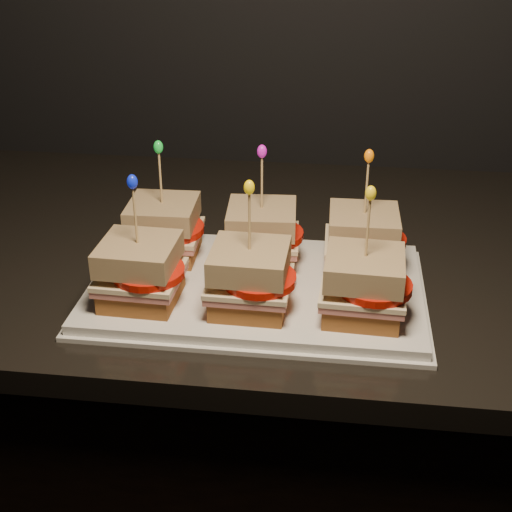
# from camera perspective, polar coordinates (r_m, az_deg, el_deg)

# --- Properties ---
(cabinet) EXTENTS (2.64, 0.64, 0.91)m
(cabinet) POSITION_cam_1_polar(r_m,az_deg,el_deg) (1.37, -11.76, -16.65)
(cabinet) COLOR black
(cabinet) RESTS_ON ground
(granite_slab) EXTENTS (2.68, 0.68, 0.03)m
(granite_slab) POSITION_cam_1_polar(r_m,az_deg,el_deg) (1.10, -14.08, 1.21)
(granite_slab) COLOR black
(granite_slab) RESTS_ON cabinet
(platter) EXTENTS (0.41, 0.25, 0.02)m
(platter) POSITION_cam_1_polar(r_m,az_deg,el_deg) (0.89, 0.00, -2.61)
(platter) COLOR white
(platter) RESTS_ON granite_slab
(platter_rim) EXTENTS (0.42, 0.27, 0.01)m
(platter_rim) POSITION_cam_1_polar(r_m,az_deg,el_deg) (0.90, 0.00, -2.94)
(platter_rim) COLOR white
(platter_rim) RESTS_ON granite_slab
(sandwich_0_bread_bot) EXTENTS (0.09, 0.09, 0.02)m
(sandwich_0_bread_bot) POSITION_cam_1_polar(r_m,az_deg,el_deg) (0.96, -7.29, 0.73)
(sandwich_0_bread_bot) COLOR brown
(sandwich_0_bread_bot) RESTS_ON platter
(sandwich_0_ham) EXTENTS (0.10, 0.09, 0.01)m
(sandwich_0_ham) POSITION_cam_1_polar(r_m,az_deg,el_deg) (0.95, -7.35, 1.58)
(sandwich_0_ham) COLOR #BA5D51
(sandwich_0_ham) RESTS_ON sandwich_0_bread_bot
(sandwich_0_cheese) EXTENTS (0.10, 0.09, 0.01)m
(sandwich_0_cheese) POSITION_cam_1_polar(r_m,az_deg,el_deg) (0.95, -7.37, 1.96)
(sandwich_0_cheese) COLOR beige
(sandwich_0_cheese) RESTS_ON sandwich_0_ham
(sandwich_0_tomato) EXTENTS (0.08, 0.08, 0.01)m
(sandwich_0_tomato) POSITION_cam_1_polar(r_m,az_deg,el_deg) (0.93, -6.77, 2.18)
(sandwich_0_tomato) COLOR red
(sandwich_0_tomato) RESTS_ON sandwich_0_cheese
(sandwich_0_bread_top) EXTENTS (0.09, 0.09, 0.03)m
(sandwich_0_bread_top) POSITION_cam_1_polar(r_m,az_deg,el_deg) (0.93, -7.47, 3.44)
(sandwich_0_bread_top) COLOR #5D330B
(sandwich_0_bread_top) RESTS_ON sandwich_0_tomato
(sandwich_0_pick) EXTENTS (0.00, 0.00, 0.09)m
(sandwich_0_pick) POSITION_cam_1_polar(r_m,az_deg,el_deg) (0.92, -7.64, 5.98)
(sandwich_0_pick) COLOR tan
(sandwich_0_pick) RESTS_ON sandwich_0_bread_top
(sandwich_0_frill) EXTENTS (0.01, 0.01, 0.02)m
(sandwich_0_frill) POSITION_cam_1_polar(r_m,az_deg,el_deg) (0.90, -7.82, 8.64)
(sandwich_0_frill) COLOR green
(sandwich_0_frill) RESTS_ON sandwich_0_pick
(sandwich_1_bread_bot) EXTENTS (0.09, 0.09, 0.02)m
(sandwich_1_bread_bot) POSITION_cam_1_polar(r_m,az_deg,el_deg) (0.93, 0.45, 0.28)
(sandwich_1_bread_bot) COLOR brown
(sandwich_1_bread_bot) RESTS_ON platter
(sandwich_1_ham) EXTENTS (0.10, 0.10, 0.01)m
(sandwich_1_ham) POSITION_cam_1_polar(r_m,az_deg,el_deg) (0.93, 0.45, 1.15)
(sandwich_1_ham) COLOR #BA5D51
(sandwich_1_ham) RESTS_ON sandwich_1_bread_bot
(sandwich_1_cheese) EXTENTS (0.10, 0.10, 0.01)m
(sandwich_1_cheese) POSITION_cam_1_polar(r_m,az_deg,el_deg) (0.92, 0.45, 1.54)
(sandwich_1_cheese) COLOR beige
(sandwich_1_cheese) RESTS_ON sandwich_1_ham
(sandwich_1_tomato) EXTENTS (0.08, 0.08, 0.01)m
(sandwich_1_tomato) POSITION_cam_1_polar(r_m,az_deg,el_deg) (0.91, 1.16, 1.75)
(sandwich_1_tomato) COLOR red
(sandwich_1_tomato) RESTS_ON sandwich_1_cheese
(sandwich_1_bread_top) EXTENTS (0.09, 0.09, 0.03)m
(sandwich_1_bread_top) POSITION_cam_1_polar(r_m,az_deg,el_deg) (0.91, 0.46, 3.05)
(sandwich_1_bread_top) COLOR #5D330B
(sandwich_1_bread_top) RESTS_ON sandwich_1_tomato
(sandwich_1_pick) EXTENTS (0.00, 0.00, 0.09)m
(sandwich_1_pick) POSITION_cam_1_polar(r_m,az_deg,el_deg) (0.89, 0.47, 5.65)
(sandwich_1_pick) COLOR tan
(sandwich_1_pick) RESTS_ON sandwich_1_bread_top
(sandwich_1_frill) EXTENTS (0.01, 0.01, 0.02)m
(sandwich_1_frill) POSITION_cam_1_polar(r_m,az_deg,el_deg) (0.88, 0.48, 8.37)
(sandwich_1_frill) COLOR #D714CA
(sandwich_1_frill) RESTS_ON sandwich_1_pick
(sandwich_2_bread_bot) EXTENTS (0.09, 0.09, 0.02)m
(sandwich_2_bread_bot) POSITION_cam_1_polar(r_m,az_deg,el_deg) (0.93, 8.41, -0.18)
(sandwich_2_bread_bot) COLOR brown
(sandwich_2_bread_bot) RESTS_ON platter
(sandwich_2_ham) EXTENTS (0.10, 0.09, 0.01)m
(sandwich_2_ham) POSITION_cam_1_polar(r_m,az_deg,el_deg) (0.92, 8.48, 0.69)
(sandwich_2_ham) COLOR #BA5D51
(sandwich_2_ham) RESTS_ON sandwich_2_bread_bot
(sandwich_2_cheese) EXTENTS (0.10, 0.09, 0.01)m
(sandwich_2_cheese) POSITION_cam_1_polar(r_m,az_deg,el_deg) (0.92, 8.51, 1.07)
(sandwich_2_cheese) COLOR beige
(sandwich_2_cheese) RESTS_ON sandwich_2_ham
(sandwich_2_tomato) EXTENTS (0.08, 0.08, 0.01)m
(sandwich_2_tomato) POSITION_cam_1_polar(r_m,az_deg,el_deg) (0.91, 9.29, 1.28)
(sandwich_2_tomato) COLOR red
(sandwich_2_tomato) RESTS_ON sandwich_2_cheese
(sandwich_2_bread_top) EXTENTS (0.09, 0.09, 0.03)m
(sandwich_2_bread_top) POSITION_cam_1_polar(r_m,az_deg,el_deg) (0.91, 8.62, 2.58)
(sandwich_2_bread_top) COLOR #5D330B
(sandwich_2_bread_top) RESTS_ON sandwich_2_tomato
(sandwich_2_pick) EXTENTS (0.00, 0.00, 0.09)m
(sandwich_2_pick) POSITION_cam_1_polar(r_m,az_deg,el_deg) (0.89, 8.82, 5.19)
(sandwich_2_pick) COLOR tan
(sandwich_2_pick) RESTS_ON sandwich_2_bread_top
(sandwich_2_frill) EXTENTS (0.01, 0.01, 0.02)m
(sandwich_2_frill) POSITION_cam_1_polar(r_m,az_deg,el_deg) (0.87, 9.04, 7.92)
(sandwich_2_frill) COLOR orange
(sandwich_2_frill) RESTS_ON sandwich_2_pick
(sandwich_3_bread_bot) EXTENTS (0.09, 0.09, 0.02)m
(sandwich_3_bread_bot) POSITION_cam_1_polar(r_m,az_deg,el_deg) (0.86, -9.13, -2.78)
(sandwich_3_bread_bot) COLOR brown
(sandwich_3_bread_bot) RESTS_ON platter
(sandwich_3_ham) EXTENTS (0.10, 0.09, 0.01)m
(sandwich_3_ham) POSITION_cam_1_polar(r_m,az_deg,el_deg) (0.85, -9.21, -1.87)
(sandwich_3_ham) COLOR #BA5D51
(sandwich_3_ham) RESTS_ON sandwich_3_bread_bot
(sandwich_3_cheese) EXTENTS (0.10, 0.09, 0.01)m
(sandwich_3_cheese) POSITION_cam_1_polar(r_m,az_deg,el_deg) (0.85, -9.24, -1.45)
(sandwich_3_cheese) COLOR beige
(sandwich_3_cheese) RESTS_ON sandwich_3_ham
(sandwich_3_tomato) EXTENTS (0.08, 0.08, 0.01)m
(sandwich_3_tomato) POSITION_cam_1_polar(r_m,az_deg,el_deg) (0.83, -8.60, -1.26)
(sandwich_3_tomato) COLOR red
(sandwich_3_tomato) RESTS_ON sandwich_3_cheese
(sandwich_3_bread_top) EXTENTS (0.09, 0.09, 0.03)m
(sandwich_3_bread_top) POSITION_cam_1_polar(r_m,az_deg,el_deg) (0.83, -9.38, 0.15)
(sandwich_3_bread_top) COLOR #5D330B
(sandwich_3_bread_top) RESTS_ON sandwich_3_tomato
(sandwich_3_pick) EXTENTS (0.00, 0.00, 0.09)m
(sandwich_3_pick) POSITION_cam_1_polar(r_m,az_deg,el_deg) (0.81, -9.62, 2.94)
(sandwich_3_pick) COLOR tan
(sandwich_3_pick) RESTS_ON sandwich_3_bread_top
(sandwich_3_frill) EXTENTS (0.01, 0.01, 0.02)m
(sandwich_3_frill) POSITION_cam_1_polar(r_m,az_deg,el_deg) (0.80, -9.87, 5.88)
(sandwich_3_frill) COLOR #0F21E1
(sandwich_3_frill) RESTS_ON sandwich_3_pick
(sandwich_4_bread_bot) EXTENTS (0.09, 0.09, 0.02)m
(sandwich_4_bread_bot) POSITION_cam_1_polar(r_m,az_deg,el_deg) (0.83, -0.50, -3.39)
(sandwich_4_bread_bot) COLOR brown
(sandwich_4_bread_bot) RESTS_ON platter
(sandwich_4_ham) EXTENTS (0.10, 0.09, 0.01)m
(sandwich_4_ham) POSITION_cam_1_polar(r_m,az_deg,el_deg) (0.83, -0.51, -2.45)
(sandwich_4_ham) COLOR #BA5D51
(sandwich_4_ham) RESTS_ON sandwich_4_bread_bot
(sandwich_4_cheese) EXTENTS (0.10, 0.09, 0.01)m
(sandwich_4_cheese) POSITION_cam_1_polar(r_m,az_deg,el_deg) (0.82, -0.51, -2.03)
(sandwich_4_cheese) COLOR beige
(sandwich_4_cheese) RESTS_ON sandwich_4_ham
(sandwich_4_tomato) EXTENTS (0.08, 0.08, 0.01)m
(sandwich_4_tomato) POSITION_cam_1_polar(r_m,az_deg,el_deg) (0.81, 0.27, -1.83)
(sandwich_4_tomato) COLOR red
(sandwich_4_tomato) RESTS_ON sandwich_4_cheese
(sandwich_4_bread_top) EXTENTS (0.09, 0.09, 0.03)m
(sandwich_4_bread_top) POSITION_cam_1_polar(r_m,az_deg,el_deg) (0.81, -0.52, -0.38)
(sandwich_4_bread_top) COLOR #5D330B
(sandwich_4_bread_top) RESTS_ON sandwich_4_tomato
(sandwich_4_pick) EXTENTS (0.00, 0.00, 0.09)m
(sandwich_4_pick) POSITION_cam_1_polar(r_m,az_deg,el_deg) (0.79, -0.53, 2.49)
(sandwich_4_pick) COLOR tan
(sandwich_4_pick) RESTS_ON sandwich_4_bread_top
(sandwich_4_frill) EXTENTS (0.01, 0.01, 0.02)m
(sandwich_4_frill) POSITION_cam_1_polar(r_m,az_deg,el_deg) (0.77, -0.55, 5.52)
(sandwich_4_frill) COLOR yellow
(sandwich_4_frill) RESTS_ON sandwich_4_pick
(sandwich_5_bread_bot) EXTENTS (0.09, 0.09, 0.02)m
(sandwich_5_bread_bot) POSITION_cam_1_polar(r_m,az_deg,el_deg) (0.83, 8.45, -3.93)
(sandwich_5_bread_bot) COLOR brown
(sandwich_5_bread_bot) RESTS_ON platter
(sandwich_5_ham) EXTENTS (0.10, 0.09, 0.01)m
(sandwich_5_ham) POSITION_cam_1_polar(r_m,az_deg,el_deg) (0.82, 8.52, -2.99)
(sandwich_5_ham) COLOR #BA5D51
(sandwich_5_ham) RESTS_ON sandwich_5_bread_bot
(sandwich_5_cheese) EXTENTS (0.10, 0.10, 0.01)m
(sandwich_5_cheese) POSITION_cam_1_polar(r_m,az_deg,el_deg) (0.82, 8.56, -2.57)
(sandwich_5_cheese) COLOR beige
(sandwich_5_cheese) RESTS_ON sandwich_5_ham
(sandwich_5_tomato) EXTENTS (0.08, 0.08, 0.01)m
(sandwich_5_tomato) POSITION_cam_1_polar(r_m,az_deg,el_deg) (0.81, 9.44, -2.37)
(sandwich_5_tomato) COLOR red
(sandwich_5_tomato) RESTS_ON sandwich_5_cheese
(sandwich_5_bread_top) EXTENTS (0.09, 0.09, 0.03)m
(sandwich_5_bread_top) POSITION_cam_1_polar(r_m,az_deg,el_deg) (0.80, 8.69, -0.92)
(sandwich_5_bread_top) COLOR #5D330B
(sandwich_5_bread_top) RESTS_ON sandwich_5_tomato
(sandwich_5_pick) EXTENTS (0.00, 0.00, 0.09)m
(sandwich_5_pick) POSITION_cam_1_polar(r_m,az_deg,el_deg) (0.78, 8.92, 1.95)
(sandwich_5_pick) COLOR tan
(sandwich_5_pick) RESTS_ON sandwich_5_bread_top
(sandwich_5_frill) EXTENTS (0.01, 0.01, 0.02)m
(sandwich_5_frill) POSITION_cam_1_polar(r_m,az_deg,el_deg) (0.77, 9.16, 4.99)
(sandwich_5_frill) COLOR yellow
(sandwich_5_frill) RESTS_ON sandwich_5_pick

